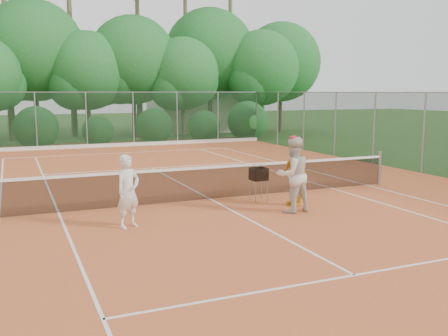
% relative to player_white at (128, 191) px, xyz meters
% --- Properties ---
extents(ground, '(120.00, 120.00, 0.00)m').
position_rel_player_white_xyz_m(ground, '(2.77, 1.96, -0.84)').
color(ground, '#254A1A').
rests_on(ground, ground).
extents(clay_court, '(18.00, 36.00, 0.02)m').
position_rel_player_white_xyz_m(clay_court, '(2.77, 1.96, -0.83)').
color(clay_court, '#C75F2E').
rests_on(clay_court, ground).
extents(club_building, '(8.00, 5.00, 3.00)m').
position_rel_player_white_xyz_m(club_building, '(11.77, 25.96, 0.66)').
color(club_building, beige).
rests_on(club_building, ground).
extents(tennis_net, '(11.97, 0.10, 1.10)m').
position_rel_player_white_xyz_m(tennis_net, '(2.77, 1.96, -0.31)').
color(tennis_net, gray).
rests_on(tennis_net, clay_court).
extents(player_white, '(0.71, 0.63, 1.64)m').
position_rel_player_white_xyz_m(player_white, '(0.00, 0.00, 0.00)').
color(player_white, silver).
rests_on(player_white, clay_court).
extents(player_center_grp, '(0.98, 0.80, 1.94)m').
position_rel_player_white_xyz_m(player_center_grp, '(4.11, -0.20, 0.14)').
color(player_center_grp, beige).
rests_on(player_center_grp, clay_court).
extents(player_yellow, '(0.47, 1.00, 1.65)m').
position_rel_player_white_xyz_m(player_yellow, '(4.56, 0.42, 0.01)').
color(player_yellow, gold).
rests_on(player_yellow, clay_court).
extents(ball_hopper, '(0.41, 0.41, 0.94)m').
position_rel_player_white_xyz_m(ball_hopper, '(3.92, 1.29, -0.08)').
color(ball_hopper, gray).
rests_on(ball_hopper, clay_court).
extents(stray_ball_a, '(0.07, 0.07, 0.07)m').
position_rel_player_white_xyz_m(stray_ball_a, '(-0.21, 13.21, -0.79)').
color(stray_ball_a, '#C8DB32').
rests_on(stray_ball_a, clay_court).
extents(stray_ball_b, '(0.07, 0.07, 0.07)m').
position_rel_player_white_xyz_m(stray_ball_b, '(4.06, 14.40, -0.79)').
color(stray_ball_b, '#D1DB32').
rests_on(stray_ball_b, clay_court).
extents(stray_ball_c, '(0.07, 0.07, 0.07)m').
position_rel_player_white_xyz_m(stray_ball_c, '(3.39, 10.66, -0.79)').
color(stray_ball_c, '#D6E735').
rests_on(stray_ball_c, clay_court).
extents(court_markings, '(11.03, 23.83, 0.01)m').
position_rel_player_white_xyz_m(court_markings, '(2.77, 1.96, -0.82)').
color(court_markings, white).
rests_on(court_markings, clay_court).
extents(fence_back, '(18.07, 0.07, 3.00)m').
position_rel_player_white_xyz_m(fence_back, '(2.77, 16.96, 0.68)').
color(fence_back, '#19381E').
rests_on(fence_back, clay_court).
extents(tropical_treeline, '(32.10, 8.49, 15.03)m').
position_rel_player_white_xyz_m(tropical_treeline, '(4.20, 22.19, 4.27)').
color(tropical_treeline, brown).
rests_on(tropical_treeline, ground).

